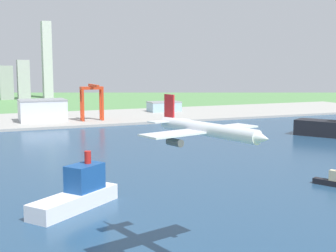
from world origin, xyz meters
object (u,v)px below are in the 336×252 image
(ferry_boat, at_px, (78,193))
(airplane_landing, at_px, (207,130))
(port_crane_red, at_px, (92,95))
(warehouse_annex, at_px, (164,106))
(warehouse_main, at_px, (42,110))
(tugboat_small, at_px, (334,180))

(ferry_boat, bearing_deg, airplane_landing, -72.23)
(ferry_boat, distance_m, port_crane_red, 290.70)
(warehouse_annex, bearing_deg, ferry_boat, -117.57)
(warehouse_main, xyz_separation_m, warehouse_annex, (152.77, 42.96, -4.99))
(airplane_landing, bearing_deg, warehouse_annex, 69.45)
(ferry_boat, height_order, tugboat_small, ferry_boat)
(tugboat_small, xyz_separation_m, warehouse_annex, (53.08, 354.38, 5.59))
(tugboat_small, height_order, warehouse_main, warehouse_main)
(tugboat_small, xyz_separation_m, port_crane_red, (-51.52, 294.45, 26.36))
(ferry_boat, distance_m, warehouse_annex, 383.97)
(tugboat_small, bearing_deg, airplane_landing, -150.23)
(ferry_boat, xyz_separation_m, warehouse_annex, (177.72, 340.36, 2.03))
(warehouse_main, relative_size, warehouse_annex, 1.21)
(ferry_boat, relative_size, warehouse_annex, 1.09)
(port_crane_red, relative_size, warehouse_main, 0.81)
(airplane_landing, distance_m, tugboat_small, 123.18)
(ferry_boat, bearing_deg, warehouse_annex, 62.43)
(warehouse_annex, bearing_deg, airplane_landing, -110.55)
(ferry_boat, bearing_deg, tugboat_small, -6.42)
(airplane_landing, relative_size, warehouse_annex, 1.12)
(warehouse_main, bearing_deg, airplane_landing, -90.29)
(warehouse_annex, bearing_deg, warehouse_main, -164.29)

